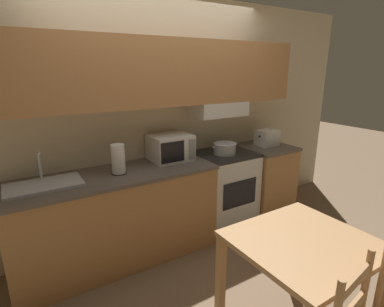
{
  "coord_description": "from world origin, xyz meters",
  "views": [
    {
      "loc": [
        -1.4,
        -2.88,
        1.82
      ],
      "look_at": [
        0.05,
        -0.56,
        1.04
      ],
      "focal_mm": 28.0,
      "sensor_mm": 36.0,
      "label": 1
    }
  ],
  "objects_px": {
    "sink_basin": "(44,184)",
    "paper_towel_roll": "(118,159)",
    "dining_table": "(303,256)",
    "stove_range": "(223,189)",
    "microwave": "(170,147)",
    "cooking_pot": "(225,148)",
    "toaster": "(267,137)"
  },
  "relations": [
    {
      "from": "microwave",
      "to": "dining_table",
      "type": "height_order",
      "value": "microwave"
    },
    {
      "from": "cooking_pot",
      "to": "sink_basin",
      "type": "xyz_separation_m",
      "value": [
        -1.85,
        0.01,
        -0.05
      ]
    },
    {
      "from": "microwave",
      "to": "paper_towel_roll",
      "type": "distance_m",
      "value": 0.62
    },
    {
      "from": "stove_range",
      "to": "cooking_pot",
      "type": "bearing_deg",
      "value": -125.59
    },
    {
      "from": "microwave",
      "to": "stove_range",
      "type": "bearing_deg",
      "value": -8.67
    },
    {
      "from": "toaster",
      "to": "cooking_pot",
      "type": "bearing_deg",
      "value": -177.47
    },
    {
      "from": "paper_towel_roll",
      "to": "dining_table",
      "type": "distance_m",
      "value": 1.7
    },
    {
      "from": "paper_towel_roll",
      "to": "dining_table",
      "type": "relative_size",
      "value": 0.32
    },
    {
      "from": "toaster",
      "to": "paper_towel_roll",
      "type": "bearing_deg",
      "value": -179.09
    },
    {
      "from": "sink_basin",
      "to": "cooking_pot",
      "type": "bearing_deg",
      "value": -0.46
    },
    {
      "from": "stove_range",
      "to": "dining_table",
      "type": "height_order",
      "value": "stove_range"
    },
    {
      "from": "sink_basin",
      "to": "paper_towel_roll",
      "type": "relative_size",
      "value": 2.16
    },
    {
      "from": "stove_range",
      "to": "microwave",
      "type": "distance_m",
      "value": 0.87
    },
    {
      "from": "microwave",
      "to": "toaster",
      "type": "xyz_separation_m",
      "value": [
        1.31,
        -0.1,
        -0.03
      ]
    },
    {
      "from": "cooking_pot",
      "to": "microwave",
      "type": "bearing_deg",
      "value": 167.91
    },
    {
      "from": "stove_range",
      "to": "paper_towel_roll",
      "type": "relative_size",
      "value": 3.25
    },
    {
      "from": "cooking_pot",
      "to": "microwave",
      "type": "relative_size",
      "value": 0.82
    },
    {
      "from": "microwave",
      "to": "paper_towel_roll",
      "type": "bearing_deg",
      "value": -167.55
    },
    {
      "from": "sink_basin",
      "to": "paper_towel_roll",
      "type": "xyz_separation_m",
      "value": [
        0.63,
        -0.02,
        0.12
      ]
    },
    {
      "from": "cooking_pot",
      "to": "microwave",
      "type": "xyz_separation_m",
      "value": [
        -0.62,
        0.13,
        0.07
      ]
    },
    {
      "from": "paper_towel_roll",
      "to": "dining_table",
      "type": "height_order",
      "value": "paper_towel_roll"
    },
    {
      "from": "microwave",
      "to": "sink_basin",
      "type": "distance_m",
      "value": 1.24
    },
    {
      "from": "stove_range",
      "to": "toaster",
      "type": "bearing_deg",
      "value": -0.38
    },
    {
      "from": "cooking_pot",
      "to": "dining_table",
      "type": "xyz_separation_m",
      "value": [
        -0.5,
        -1.49,
        -0.32
      ]
    },
    {
      "from": "stove_range",
      "to": "dining_table",
      "type": "bearing_deg",
      "value": -109.09
    },
    {
      "from": "stove_range",
      "to": "paper_towel_roll",
      "type": "bearing_deg",
      "value": -178.4
    },
    {
      "from": "cooking_pot",
      "to": "paper_towel_roll",
      "type": "xyz_separation_m",
      "value": [
        -1.23,
        -0.0,
        0.07
      ]
    },
    {
      "from": "dining_table",
      "to": "cooking_pot",
      "type": "bearing_deg",
      "value": 71.35
    },
    {
      "from": "stove_range",
      "to": "paper_towel_roll",
      "type": "distance_m",
      "value": 1.38
    },
    {
      "from": "sink_basin",
      "to": "toaster",
      "type": "bearing_deg",
      "value": 0.34
    },
    {
      "from": "microwave",
      "to": "paper_towel_roll",
      "type": "height_order",
      "value": "paper_towel_roll"
    },
    {
      "from": "microwave",
      "to": "sink_basin",
      "type": "xyz_separation_m",
      "value": [
        -1.23,
        -0.12,
        -0.12
      ]
    }
  ]
}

